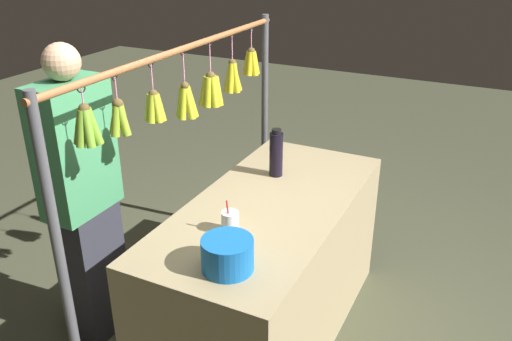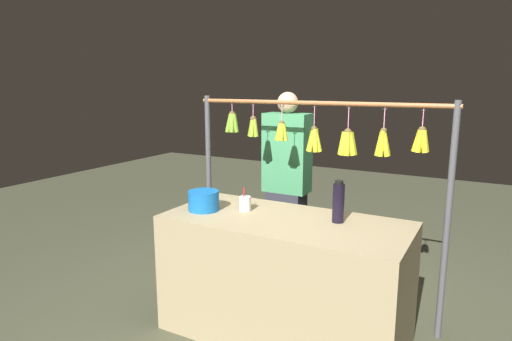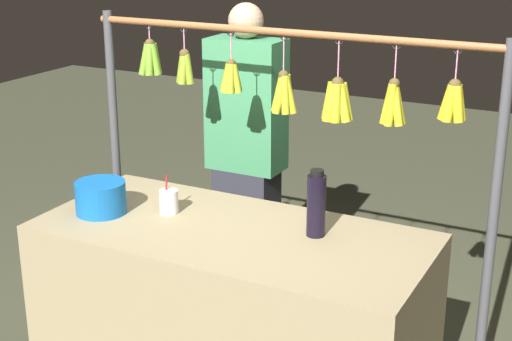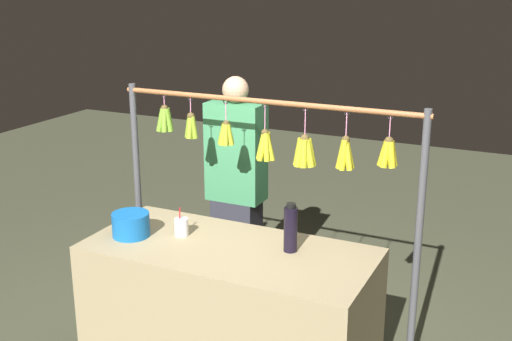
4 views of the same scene
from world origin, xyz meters
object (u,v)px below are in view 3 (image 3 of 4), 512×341
object	(u,v)px
water_bottle	(316,204)
drink_cup	(169,201)
blue_bucket	(101,197)
vendor_person	(247,162)

from	to	relation	value
water_bottle	drink_cup	bearing A→B (deg)	5.69
water_bottle	blue_bucket	distance (m)	0.95
water_bottle	vendor_person	bearing A→B (deg)	-46.68
blue_bucket	drink_cup	size ratio (longest dim) A/B	1.30
drink_cup	vendor_person	size ratio (longest dim) A/B	0.10
blue_bucket	water_bottle	bearing A→B (deg)	-167.88
blue_bucket	drink_cup	xyz separation A→B (m)	(-0.26, -0.13, -0.02)
blue_bucket	drink_cup	distance (m)	0.30
blue_bucket	vendor_person	xyz separation A→B (m)	(-0.20, -0.97, -0.09)
drink_cup	vendor_person	world-z (taller)	vendor_person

